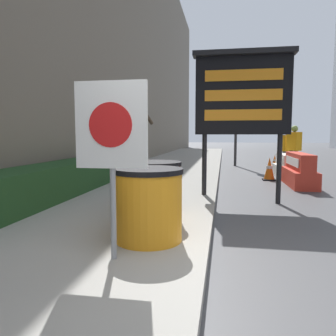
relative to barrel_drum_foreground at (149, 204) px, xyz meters
name	(u,v)px	position (x,y,z in m)	size (l,w,h in m)	color
ground_plane	(206,285)	(0.73, -0.78, -0.59)	(120.00, 120.00, 0.00)	#474749
sidewalk_left	(19,264)	(-1.21, -0.78, -0.51)	(3.89, 56.00, 0.14)	gray
building_left_facade	(116,2)	(-3.35, 9.02, 5.99)	(0.40, 50.40, 13.16)	#706656
hedge_strip	(71,176)	(-2.55, 3.17, -0.10)	(0.90, 7.68, 0.68)	#1E421E
bare_tree	(129,131)	(-2.37, 7.27, 0.96)	(1.49, 1.51, 2.66)	#4C3D2D
barrel_drum_foreground	(149,204)	(0.00, 0.00, 0.00)	(0.84, 0.84, 0.88)	orange
barrel_drum_middle	(154,191)	(-0.15, 0.96, 0.00)	(0.84, 0.84, 0.88)	orange
warning_sign	(111,136)	(-0.22, -0.66, 0.82)	(0.74, 0.08, 1.80)	gray
message_board	(243,95)	(1.24, 3.18, 1.65)	(2.03, 0.36, 3.10)	black
jersey_barrier_red_striped	(299,171)	(2.97, 5.80, -0.18)	(0.64, 2.06, 0.91)	red
jersey_barrier_white	(285,166)	(2.97, 8.02, -0.25)	(0.59, 1.70, 0.75)	silver
traffic_cone_near	(287,161)	(3.54, 10.72, -0.27)	(0.36, 0.36, 0.64)	black
traffic_cone_mid	(269,169)	(2.30, 6.81, -0.23)	(0.40, 0.40, 0.72)	black
traffic_cone_far	(275,162)	(3.05, 10.81, -0.31)	(0.32, 0.32, 0.57)	black
traffic_light_near_curb	(237,93)	(1.41, 11.40, 2.69)	(0.28, 0.44, 4.55)	#2D2D30
pedestrian_worker	(294,145)	(3.41, 8.75, 0.45)	(0.49, 0.54, 1.76)	#333338
pedestrian_passerby	(287,147)	(3.29, 9.51, 0.38)	(0.50, 0.45, 1.63)	#333338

